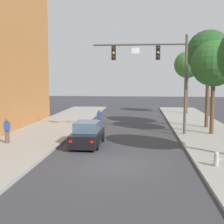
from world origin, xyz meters
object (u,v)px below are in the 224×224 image
at_px(fire_hydrant, 216,159).
at_px(street_tree_third, 209,53).
at_px(street_tree_second, 214,64).
at_px(traffic_signal_mast, 159,66).
at_px(car_lead_black, 88,134).
at_px(street_tree_farthest, 187,65).
at_px(pedestrian_crossing_road, 99,118).
at_px(pedestrian_sidewalk_left_walker, 7,129).

height_order(fire_hydrant, street_tree_third, street_tree_third).
bearing_deg(street_tree_second, traffic_signal_mast, -176.53).
distance_m(car_lead_black, street_tree_farthest, 21.22).
xyz_separation_m(traffic_signal_mast, street_tree_farthest, (4.29, 14.39, 0.67)).
xyz_separation_m(fire_hydrant, street_tree_second, (1.78, 8.83, 4.97)).
bearing_deg(pedestrian_crossing_road, car_lead_black, -88.30).
xyz_separation_m(street_tree_second, street_tree_third, (0.29, 3.18, 1.07)).
relative_size(traffic_signal_mast, car_lead_black, 1.76).
distance_m(pedestrian_sidewalk_left_walker, fire_hydrant, 13.06).
relative_size(fire_hydrant, street_tree_third, 0.09).
bearing_deg(street_tree_second, pedestrian_sidewalk_left_walker, -161.33).
xyz_separation_m(street_tree_second, street_tree_farthest, (0.17, 14.14, 0.56)).
height_order(traffic_signal_mast, car_lead_black, traffic_signal_mast).
bearing_deg(pedestrian_sidewalk_left_walker, street_tree_third, 28.87).
distance_m(pedestrian_sidewalk_left_walker, street_tree_second, 15.61).
relative_size(fire_hydrant, street_tree_second, 0.10).
xyz_separation_m(car_lead_black, street_tree_farthest, (9.09, 18.43, 5.32)).
xyz_separation_m(street_tree_third, street_tree_farthest, (-0.12, 10.96, -0.51)).
bearing_deg(street_tree_third, traffic_signal_mast, -142.11).
height_order(traffic_signal_mast, pedestrian_sidewalk_left_walker, traffic_signal_mast).
relative_size(pedestrian_sidewalk_left_walker, street_tree_farthest, 0.22).
height_order(car_lead_black, street_tree_third, street_tree_third).
relative_size(pedestrian_sidewalk_left_walker, fire_hydrant, 2.28).
xyz_separation_m(traffic_signal_mast, pedestrian_crossing_road, (-5.00, 2.86, -4.46)).
bearing_deg(fire_hydrant, street_tree_farthest, 85.15).
bearing_deg(pedestrian_crossing_road, pedestrian_sidewalk_left_walker, -124.36).
relative_size(car_lead_black, pedestrian_crossing_road, 2.59).
xyz_separation_m(pedestrian_crossing_road, fire_hydrant, (7.35, -11.44, -0.41)).
height_order(pedestrian_crossing_road, street_tree_farthest, street_tree_farthest).
relative_size(pedestrian_crossing_road, street_tree_second, 0.23).
bearing_deg(traffic_signal_mast, car_lead_black, -139.92).
distance_m(street_tree_second, street_tree_third, 3.37).
height_order(pedestrian_sidewalk_left_walker, street_tree_second, street_tree_second).
bearing_deg(pedestrian_sidewalk_left_walker, street_tree_farthest, 52.84).
height_order(car_lead_black, fire_hydrant, car_lead_black).
bearing_deg(street_tree_farthest, car_lead_black, -116.25).
bearing_deg(pedestrian_sidewalk_left_walker, pedestrian_crossing_road, 55.64).
relative_size(pedestrian_sidewalk_left_walker, street_tree_third, 0.20).
xyz_separation_m(fire_hydrant, street_tree_farthest, (1.95, 22.97, 5.53)).
height_order(street_tree_second, street_tree_third, street_tree_third).
distance_m(fire_hydrant, street_tree_third, 13.61).
bearing_deg(pedestrian_crossing_road, street_tree_third, 3.52).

